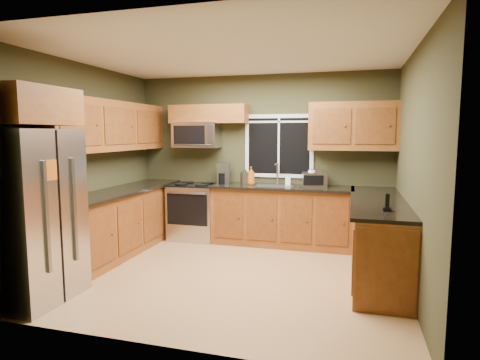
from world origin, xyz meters
The scene contains 28 objects.
floor centered at (0.00, 0.00, 0.00)m, with size 4.20×4.20×0.00m, color #B07D4D.
ceiling centered at (0.00, 0.00, 2.70)m, with size 4.20×4.20×0.00m, color white.
back_wall centered at (0.00, 1.80, 1.35)m, with size 4.20×4.20×0.00m, color #36341D.
front_wall centered at (0.00, -1.80, 1.35)m, with size 4.20×4.20×0.00m, color #36341D.
left_wall centered at (-2.10, 0.00, 1.35)m, with size 3.60×3.60×0.00m, color #36341D.
right_wall centered at (2.10, 0.00, 1.35)m, with size 3.60×3.60×0.00m, color #36341D.
window centered at (0.30, 1.78, 1.55)m, with size 1.12×0.03×1.02m.
base_cabinets_left centered at (-1.80, 0.48, 0.45)m, with size 0.60×2.65×0.90m, color brown.
countertop_left centered at (-1.78, 0.48, 0.92)m, with size 0.65×2.65×0.04m, color black.
base_cabinets_back centered at (0.42, 1.50, 0.45)m, with size 2.17×0.60×0.90m, color brown.
countertop_back centered at (0.42, 1.48, 0.92)m, with size 2.17×0.65×0.04m, color black.
base_cabinets_peninsula centered at (1.80, 0.54, 0.45)m, with size 0.60×2.52×0.90m.
countertop_peninsula centered at (1.78, 0.55, 0.92)m, with size 0.65×2.50×0.04m, color black.
upper_cabinets_left centered at (-1.94, 0.48, 1.86)m, with size 0.33×2.65×0.72m, color brown.
upper_cabinets_back_left centered at (-0.85, 1.64, 2.07)m, with size 1.30×0.33×0.30m, color brown.
upper_cabinets_back_right centered at (1.45, 1.64, 1.86)m, with size 1.30×0.33×0.72m, color brown.
upper_cabinet_over_fridge centered at (-1.74, -1.30, 2.03)m, with size 0.72×0.90×0.38m, color brown.
refrigerator centered at (-1.74, -1.30, 0.90)m, with size 0.74×0.90×1.80m.
range centered at (-1.05, 1.47, 0.47)m, with size 0.76×0.69×0.94m.
microwave centered at (-1.05, 1.61, 1.73)m, with size 0.76×0.41×0.42m.
sink centered at (0.30, 1.49, 0.95)m, with size 0.60×0.42×0.36m.
toaster_oven centered at (0.90, 1.55, 1.05)m, with size 0.41×0.35×0.22m.
coffee_maker centered at (-0.57, 1.54, 1.10)m, with size 0.25×0.30×0.33m.
kettle centered at (-0.19, 1.49, 1.06)m, with size 0.15×0.15×0.25m.
paper_towel_roll centered at (0.86, 1.53, 1.07)m, with size 0.11×0.11×0.28m.
soap_bottle_a centered at (-0.09, 1.51, 1.08)m, with size 0.11×0.11×0.29m, color #C95F12.
soap_bottle_b centered at (0.48, 1.63, 1.03)m, with size 0.08×0.08×0.18m, color white.
cordless_phone centered at (1.82, -0.22, 1.00)m, with size 0.09×0.09×0.18m.
Camera 1 is at (1.46, -4.65, 1.76)m, focal length 30.00 mm.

